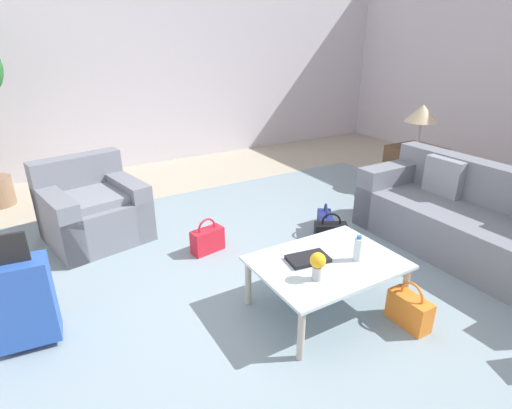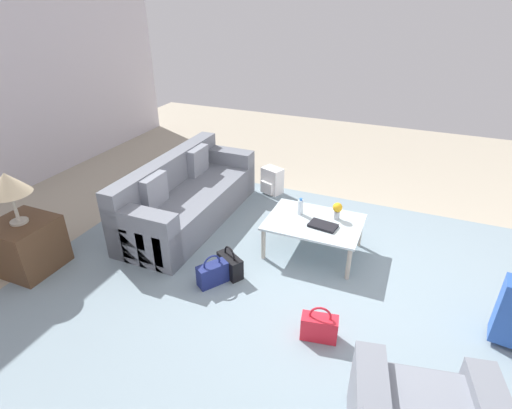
{
  "view_description": "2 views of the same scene",
  "coord_description": "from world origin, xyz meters",
  "px_view_note": "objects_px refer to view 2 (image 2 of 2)",
  "views": [
    {
      "loc": [
        -1.36,
        -2.45,
        1.96
      ],
      "look_at": [
        0.2,
        0.2,
        0.67
      ],
      "focal_mm": 28.0,
      "sensor_mm": 36.0,
      "label": 1
    },
    {
      "loc": [
        -0.51,
        3.37,
        2.73
      ],
      "look_at": [
        0.97,
        -0.13,
        0.7
      ],
      "focal_mm": 28.0,
      "sensor_mm": 36.0,
      "label": 2
    }
  ],
  "objects_px": {
    "handbag_red": "(319,327)",
    "table_lamp": "(7,184)",
    "coffee_table_book": "(323,225)",
    "handbag_orange": "(292,217)",
    "coffee_table": "(314,225)",
    "water_bottle": "(300,207)",
    "handbag_black": "(230,265)",
    "handbag_navy": "(213,274)",
    "backpack_white": "(272,181)",
    "flower_vase": "(337,209)",
    "couch": "(185,199)",
    "side_table": "(27,245)"
  },
  "relations": [
    {
      "from": "coffee_table",
      "to": "handbag_navy",
      "type": "height_order",
      "value": "coffee_table"
    },
    {
      "from": "coffee_table",
      "to": "handbag_navy",
      "type": "distance_m",
      "value": 1.29
    },
    {
      "from": "table_lamp",
      "to": "handbag_black",
      "type": "distance_m",
      "value": 2.4
    },
    {
      "from": "water_bottle",
      "to": "handbag_orange",
      "type": "height_order",
      "value": "water_bottle"
    },
    {
      "from": "side_table",
      "to": "backpack_white",
      "type": "relative_size",
      "value": 1.5
    },
    {
      "from": "side_table",
      "to": "backpack_white",
      "type": "height_order",
      "value": "side_table"
    },
    {
      "from": "couch",
      "to": "table_lamp",
      "type": "bearing_deg",
      "value": 57.69
    },
    {
      "from": "coffee_table",
      "to": "table_lamp",
      "type": "height_order",
      "value": "table_lamp"
    },
    {
      "from": "flower_vase",
      "to": "backpack_white",
      "type": "height_order",
      "value": "flower_vase"
    },
    {
      "from": "couch",
      "to": "flower_vase",
      "type": "xyz_separation_m",
      "value": [
        -2.01,
        -0.05,
        0.24
      ]
    },
    {
      "from": "side_table",
      "to": "handbag_orange",
      "type": "relative_size",
      "value": 1.68
    },
    {
      "from": "flower_vase",
      "to": "couch",
      "type": "bearing_deg",
      "value": 1.43
    },
    {
      "from": "handbag_black",
      "to": "handbag_orange",
      "type": "distance_m",
      "value": 1.27
    },
    {
      "from": "flower_vase",
      "to": "handbag_red",
      "type": "xyz_separation_m",
      "value": [
        -0.2,
        1.43,
        -0.41
      ]
    },
    {
      "from": "flower_vase",
      "to": "handbag_navy",
      "type": "bearing_deg",
      "value": 47.62
    },
    {
      "from": "couch",
      "to": "coffee_table_book",
      "type": "distance_m",
      "value": 1.92
    },
    {
      "from": "handbag_red",
      "to": "backpack_white",
      "type": "bearing_deg",
      "value": -61.0
    },
    {
      "from": "handbag_navy",
      "to": "backpack_white",
      "type": "xyz_separation_m",
      "value": [
        0.2,
        -2.26,
        0.06
      ]
    },
    {
      "from": "couch",
      "to": "flower_vase",
      "type": "distance_m",
      "value": 2.02
    },
    {
      "from": "handbag_orange",
      "to": "backpack_white",
      "type": "distance_m",
      "value": 1.02
    },
    {
      "from": "couch",
      "to": "handbag_black",
      "type": "xyz_separation_m",
      "value": [
        -1.08,
        0.86,
        -0.17
      ]
    },
    {
      "from": "side_table",
      "to": "handbag_orange",
      "type": "distance_m",
      "value": 3.1
    },
    {
      "from": "coffee_table",
      "to": "couch",
      "type": "bearing_deg",
      "value": -3.2
    },
    {
      "from": "water_bottle",
      "to": "handbag_red",
      "type": "xyz_separation_m",
      "value": [
        -0.62,
        1.38,
        -0.38
      ]
    },
    {
      "from": "coffee_table_book",
      "to": "handbag_orange",
      "type": "xyz_separation_m",
      "value": [
        0.52,
        -0.55,
        -0.31
      ]
    },
    {
      "from": "handbag_black",
      "to": "handbag_navy",
      "type": "xyz_separation_m",
      "value": [
        0.1,
        0.21,
        0.0
      ]
    },
    {
      "from": "handbag_red",
      "to": "table_lamp",
      "type": "bearing_deg",
      "value": 3.99
    },
    {
      "from": "coffee_table",
      "to": "handbag_red",
      "type": "relative_size",
      "value": 2.99
    },
    {
      "from": "side_table",
      "to": "backpack_white",
      "type": "distance_m",
      "value": 3.32
    },
    {
      "from": "flower_vase",
      "to": "handbag_orange",
      "type": "distance_m",
      "value": 0.81
    },
    {
      "from": "water_bottle",
      "to": "handbag_navy",
      "type": "height_order",
      "value": "water_bottle"
    },
    {
      "from": "coffee_table_book",
      "to": "handbag_black",
      "type": "xyz_separation_m",
      "value": [
        0.82,
        0.68,
        -0.31
      ]
    },
    {
      "from": "coffee_table_book",
      "to": "handbag_red",
      "type": "relative_size",
      "value": 0.85
    },
    {
      "from": "coffee_table",
      "to": "handbag_navy",
      "type": "bearing_deg",
      "value": 50.41
    },
    {
      "from": "coffee_table",
      "to": "handbag_red",
      "type": "distance_m",
      "value": 1.36
    },
    {
      "from": "handbag_navy",
      "to": "couch",
      "type": "bearing_deg",
      "value": -47.51
    },
    {
      "from": "handbag_orange",
      "to": "backpack_white",
      "type": "relative_size",
      "value": 0.89
    },
    {
      "from": "coffee_table",
      "to": "handbag_orange",
      "type": "height_order",
      "value": "coffee_table"
    },
    {
      "from": "handbag_red",
      "to": "flower_vase",
      "type": "bearing_deg",
      "value": -82.08
    },
    {
      "from": "table_lamp",
      "to": "handbag_red",
      "type": "xyz_separation_m",
      "value": [
        -3.22,
        -0.22,
        -0.9
      ]
    },
    {
      "from": "couch",
      "to": "coffee_table",
      "type": "bearing_deg",
      "value": 176.8
    },
    {
      "from": "couch",
      "to": "coffee_table_book",
      "type": "relative_size",
      "value": 7.47
    },
    {
      "from": "table_lamp",
      "to": "handbag_black",
      "type": "xyz_separation_m",
      "value": [
        -2.1,
        -0.74,
        -0.9
      ]
    },
    {
      "from": "table_lamp",
      "to": "handbag_orange",
      "type": "distance_m",
      "value": 3.23
    },
    {
      "from": "handbag_red",
      "to": "backpack_white",
      "type": "height_order",
      "value": "backpack_white"
    },
    {
      "from": "flower_vase",
      "to": "backpack_white",
      "type": "relative_size",
      "value": 0.51
    },
    {
      "from": "coffee_table_book",
      "to": "side_table",
      "type": "bearing_deg",
      "value": 34.54
    },
    {
      "from": "water_bottle",
      "to": "table_lamp",
      "type": "distance_m",
      "value": 3.1
    },
    {
      "from": "handbag_red",
      "to": "backpack_white",
      "type": "xyz_separation_m",
      "value": [
        1.42,
        -2.57,
        0.06
      ]
    },
    {
      "from": "handbag_orange",
      "to": "handbag_navy",
      "type": "relative_size",
      "value": 1.0
    }
  ]
}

